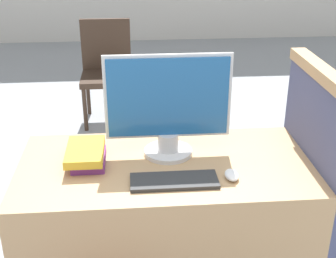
% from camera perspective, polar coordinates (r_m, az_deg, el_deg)
% --- Properties ---
extents(desk, '(1.27, 0.66, 0.74)m').
position_cam_1_polar(desk, '(2.24, -0.35, -12.53)').
color(desk, tan).
rests_on(desk, ground_plane).
extents(carrel_divider, '(0.07, 0.67, 1.15)m').
position_cam_1_polar(carrel_divider, '(2.26, 16.71, -6.76)').
color(carrel_divider, '#474C70').
rests_on(carrel_divider, ground_plane).
extents(monitor, '(0.55, 0.22, 0.46)m').
position_cam_1_polar(monitor, '(2.02, 0.01, 2.76)').
color(monitor, silver).
rests_on(monitor, desk).
extents(keyboard, '(0.35, 0.13, 0.02)m').
position_cam_1_polar(keyboard, '(1.89, 0.76, -6.35)').
color(keyboard, '#2D2D2D').
rests_on(keyboard, desk).
extents(mouse, '(0.06, 0.09, 0.03)m').
position_cam_1_polar(mouse, '(1.93, 7.77, -5.58)').
color(mouse, white).
rests_on(mouse, desk).
extents(book_stack, '(0.16, 0.25, 0.07)m').
position_cam_1_polar(book_stack, '(2.05, -9.87, -3.14)').
color(book_stack, '#7A3384').
rests_on(book_stack, desk).
extents(far_chair, '(0.44, 0.44, 0.89)m').
position_cam_1_polar(far_chair, '(4.23, -7.51, 7.56)').
color(far_chair, '#38281E').
rests_on(far_chair, ground_plane).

